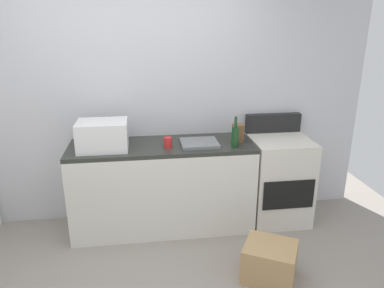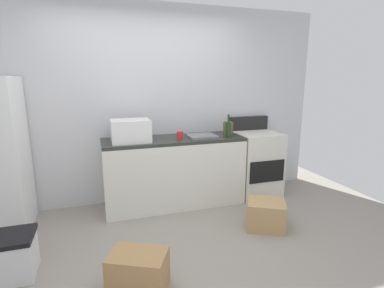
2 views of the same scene
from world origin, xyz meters
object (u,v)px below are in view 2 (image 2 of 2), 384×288
knife_block (228,128)px  cardboard_box_medium (266,214)px  stove_oven (256,162)px  microwave (131,131)px  coffee_mug (180,135)px  storage_bin (6,257)px  wine_bottle (228,129)px  cardboard_box_large (138,272)px

knife_block → cardboard_box_medium: bearing=-86.3°
stove_oven → microwave: (-1.77, -0.07, 0.57)m
coffee_mug → cardboard_box_medium: size_ratio=0.24×
cardboard_box_medium → storage_bin: 2.55m
wine_bottle → storage_bin: wine_bottle is taller
microwave → wine_bottle: 1.24m
cardboard_box_large → storage_bin: size_ratio=0.96×
microwave → cardboard_box_large: bearing=-95.7°
stove_oven → storage_bin: 3.14m
stove_oven → cardboard_box_medium: (-0.40, -0.96, -0.31)m
knife_block → cardboard_box_large: 2.26m
stove_oven → storage_bin: stove_oven is taller
stove_oven → cardboard_box_medium: bearing=-112.9°
knife_block → stove_oven: bearing=3.5°
coffee_mug → cardboard_box_large: bearing=-117.5°
cardboard_box_medium → stove_oven: bearing=67.1°
stove_oven → cardboard_box_medium: 1.08m
microwave → wine_bottle: bearing=-4.9°
wine_bottle → coffee_mug: bearing=173.9°
knife_block → cardboard_box_large: knife_block is taller
knife_block → storage_bin: size_ratio=0.39×
cardboard_box_large → storage_bin: storage_bin is taller
stove_oven → cardboard_box_large: stove_oven is taller
microwave → cardboard_box_medium: bearing=-33.1°
cardboard_box_medium → coffee_mug: bearing=131.8°
knife_block → cardboard_box_medium: 1.25m
wine_bottle → cardboard_box_medium: size_ratio=0.73×
coffee_mug → cardboard_box_large: 1.80m
cardboard_box_large → coffee_mug: bearing=62.5°
cardboard_box_large → knife_block: bearing=46.2°
stove_oven → storage_bin: (-2.95, -1.04, -0.27)m
stove_oven → cardboard_box_large: size_ratio=2.50×
microwave → knife_block: microwave is taller
stove_oven → knife_block: size_ratio=6.11×
cardboard_box_large → cardboard_box_medium: size_ratio=1.07×
storage_bin → knife_block: bearing=22.2°
stove_oven → wine_bottle: bearing=-161.8°
cardboard_box_large → cardboard_box_medium: 1.62m
microwave → coffee_mug: microwave is taller
wine_bottle → knife_block: size_ratio=1.67×
stove_oven → wine_bottle: 0.78m
cardboard_box_large → storage_bin: bearing=154.1°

